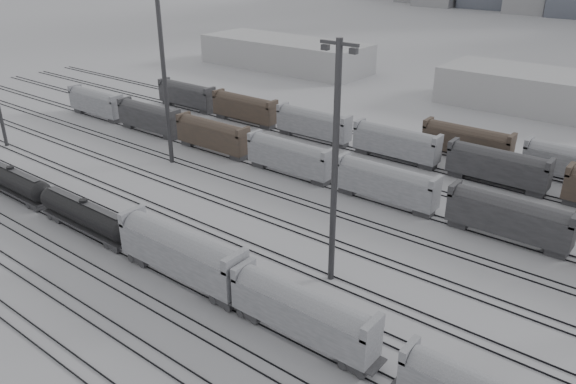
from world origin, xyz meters
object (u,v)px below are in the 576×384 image
Objects in this scene: hopper_car_b at (303,311)px; light_mast_c at (335,162)px; tank_car_b at (86,214)px; hopper_car_a at (181,251)px; tank_car_a at (13,180)px.

light_mast_c is at bearing 110.20° from hopper_car_b.
tank_car_b is 33.99m from hopper_car_b.
hopper_car_a is 0.65× the size of light_mast_c.
hopper_car_a is at bearing 180.00° from hopper_car_b.
hopper_car_b reaches higher than tank_car_b.
tank_car_a is at bearing -167.89° from light_mast_c.
tank_car_b is at bearing 0.00° from tank_car_a.
hopper_car_b is at bearing 0.00° from tank_car_a.
tank_car_b is 1.20× the size of hopper_car_b.
hopper_car_a reaches higher than tank_car_b.
light_mast_c is (48.07, 10.31, 11.17)m from tank_car_a.
hopper_car_b is (51.87, 0.00, 0.76)m from tank_car_a.
hopper_car_a is (35.65, 0.00, 1.14)m from tank_car_a.
light_mast_c is at bearing 12.11° from tank_car_a.
hopper_car_a is at bearing 0.00° from tank_car_b.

